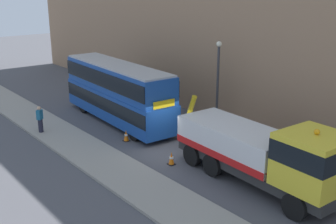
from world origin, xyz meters
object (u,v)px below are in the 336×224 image
at_px(recovery_tow_truck, 262,152).
at_px(double_decker_bus, 117,90).
at_px(traffic_cone_near_bus, 126,136).
at_px(street_lamp, 218,78).
at_px(traffic_cone_midway, 171,159).
at_px(pedestrian_onlooker, 40,120).

distance_m(recovery_tow_truck, double_decker_bus, 12.56).
height_order(double_decker_bus, traffic_cone_near_bus, double_decker_bus).
bearing_deg(recovery_tow_truck, street_lamp, 152.61).
relative_size(recovery_tow_truck, traffic_cone_near_bus, 14.17).
relative_size(recovery_tow_truck, street_lamp, 1.75).
bearing_deg(traffic_cone_midway, pedestrian_onlooker, -158.44).
xyz_separation_m(double_decker_bus, pedestrian_onlooker, (-0.90, -5.28, -1.25)).
xyz_separation_m(double_decker_bus, street_lamp, (5.58, 4.05, 1.24)).
bearing_deg(traffic_cone_near_bus, street_lamp, 70.82).
bearing_deg(double_decker_bus, street_lamp, 38.94).
xyz_separation_m(double_decker_bus, traffic_cone_near_bus, (3.57, -1.72, -1.89)).
bearing_deg(double_decker_bus, pedestrian_onlooker, -96.70).
bearing_deg(pedestrian_onlooker, street_lamp, 19.85).
relative_size(pedestrian_onlooker, traffic_cone_midway, 2.38).
height_order(double_decker_bus, traffic_cone_midway, double_decker_bus).
height_order(recovery_tow_truck, double_decker_bus, double_decker_bus).
bearing_deg(pedestrian_onlooker, traffic_cone_near_bus, 3.15).
bearing_deg(double_decker_bus, traffic_cone_near_bus, -22.78).
bearing_deg(pedestrian_onlooker, double_decker_bus, 44.96).
xyz_separation_m(recovery_tow_truck, pedestrian_onlooker, (-13.45, -5.26, -0.77)).
distance_m(pedestrian_onlooker, street_lamp, 11.63).
bearing_deg(street_lamp, double_decker_bus, -143.99).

